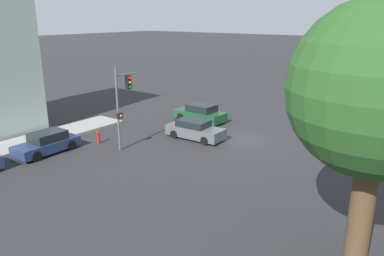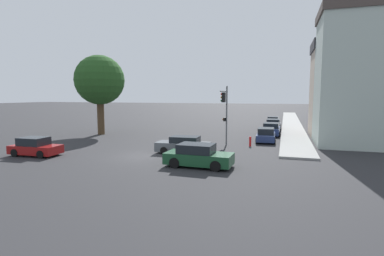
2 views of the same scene
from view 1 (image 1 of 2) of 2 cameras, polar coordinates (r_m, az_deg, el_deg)
The scene contains 8 objects.
ground_plane at distance 28.07m, azimuth 7.58°, elevation -1.61°, with size 300.00×300.00×0.00m, color #28282B.
street_tree at distance 13.29m, azimuth 26.58°, elevation 5.07°, with size 5.88×5.88×9.48m.
traffic_signal at distance 25.20m, azimuth -10.46°, elevation 4.63°, with size 0.48×2.14×5.59m.
crossing_car_0 at distance 27.66m, azimuth 0.44°, elevation -0.28°, with size 4.42×1.96×1.41m.
crossing_car_1 at distance 32.16m, azimuth 1.26°, elevation 2.25°, with size 4.51×2.15×1.53m.
crossing_car_2 at distance 27.26m, azimuth 24.96°, elevation -2.16°, with size 3.91×2.03×1.45m.
parked_car_0 at distance 26.60m, azimuth -21.24°, elevation -2.16°, with size 1.97×4.26×1.42m.
fire_hydrant at distance 27.47m, azimuth -14.09°, elevation -1.32°, with size 0.22×0.22×0.92m.
Camera 1 is at (-12.91, 23.33, 8.76)m, focal length 35.00 mm.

